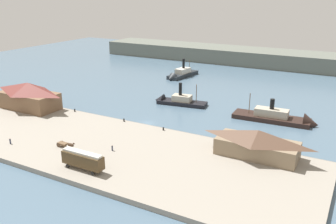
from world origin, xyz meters
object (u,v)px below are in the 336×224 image
Objects in this scene: horse_cart at (66,144)px; mooring_post_west at (163,129)px; pedestrian_walking_east at (10,141)px; street_tram at (83,159)px; ferry_shed_customs_shed at (29,95)px; ferry_departing_north at (180,75)px; mooring_post_center_east at (75,110)px; ferry_near_quay at (284,119)px; mooring_post_east at (124,120)px; ferry_approaching_west at (175,101)px; ferry_shed_east_terminal at (257,143)px; pedestrian_at_waters_edge at (112,148)px.

horse_cart is 6.19× the size of mooring_post_west.
horse_cart is at bearing 20.08° from pedestrian_walking_east.
street_tram is 6.63× the size of pedestrian_walking_east.
ferry_shed_customs_shed is 73.23m from ferry_departing_north.
ferry_shed_customs_shed is at bearing -106.93° from ferry_departing_north.
mooring_post_center_east is at bearing 16.22° from ferry_shed_customs_shed.
ferry_near_quay is at bearing 21.59° from ferry_shed_customs_shed.
ferry_departing_north reaches higher than mooring_post_west.
horse_cart reaches higher than mooring_post_east.
street_tram is 42.48m from mooring_post_center_east.
ferry_approaching_west is (-6.81, 57.01, -2.53)m from street_tram.
ferry_shed_east_terminal is at bearing -39.08° from ferry_approaching_west.
ferry_approaching_west reaches higher than ferry_shed_east_terminal.
ferry_shed_customs_shed reaches higher than ferry_approaching_west.
mooring_post_west is (4.29, 18.25, -0.24)m from pedestrian_at_waters_edge.
pedestrian_walking_east is 1.75× the size of mooring_post_east.
horse_cart is at bearing -28.59° from ferry_shed_customs_shed.
mooring_post_center_east is 0.04× the size of ferry_departing_north.
ferry_shed_customs_shed is at bearing -158.41° from ferry_near_quay.
ferry_approaching_west is at bearing 178.58° from ferry_near_quay.
ferry_near_quay reaches higher than mooring_post_east.
ferry_departing_north is (-24.00, 84.15, -0.48)m from pedestrian_at_waters_edge.
pedestrian_walking_east is 1.75× the size of mooring_post_center_east.
pedestrian_walking_east is at bearing -159.94° from pedestrian_at_waters_edge.
pedestrian_at_waters_edge is 18.75m from mooring_post_west.
ferry_departing_north is 0.81× the size of ferry_near_quay.
mooring_post_east is (-9.86, 18.82, -0.24)m from pedestrian_at_waters_edge.
mooring_post_east is at bearing -97.39° from ferry_approaching_west.
mooring_post_east is 27.27m from ferry_approaching_west.
ferry_shed_east_terminal is 42.52m from mooring_post_east.
street_tram is (45.74, -25.36, -2.03)m from ferry_shed_customs_shed.
street_tram is 1.88× the size of horse_cart.
ferry_shed_customs_shed is at bearing -140.89° from ferry_approaching_west.
horse_cart is 6.19× the size of mooring_post_east.
pedestrian_at_waters_edge is at bearing 20.06° from pedestrian_walking_east.
ferry_shed_east_terminal is 21.74× the size of mooring_post_center_east.
mooring_post_center_east is (-61.98, 4.31, -2.93)m from ferry_shed_east_terminal.
ferry_shed_customs_shed is at bearing -175.35° from mooring_post_west.
ferry_shed_east_terminal is 0.75× the size of ferry_near_quay.
ferry_approaching_west is (3.51, 27.04, -0.47)m from mooring_post_east.
ferry_departing_north is at bearing 88.87° from pedestrian_walking_east.
pedestrian_walking_east is 58.65m from ferry_approaching_west.
mooring_post_west is at bearing 82.55° from street_tram.
pedestrian_walking_east is 1.75× the size of mooring_post_west.
pedestrian_walking_east is 79.58m from ferry_near_quay.
mooring_post_center_east is 0.03× the size of ferry_near_quay.
ferry_approaching_west is at bearing 140.92° from ferry_shed_east_terminal.
ferry_departing_north reaches higher than street_tram.
horse_cart reaches higher than mooring_post_west.
pedestrian_at_waters_edge is 0.96× the size of pedestrian_walking_east.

